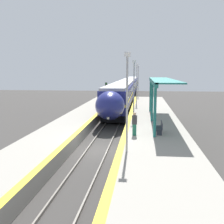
# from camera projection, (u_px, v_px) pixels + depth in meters

# --- Properties ---
(ground_plane) EXTENTS (120.00, 120.00, 0.00)m
(ground_plane) POSITION_uv_depth(u_px,v_px,m) (98.00, 150.00, 19.69)
(ground_plane) COLOR #383533
(rail_left) EXTENTS (0.08, 90.00, 0.15)m
(rail_left) POSITION_uv_depth(u_px,v_px,m) (88.00, 149.00, 19.75)
(rail_left) COLOR slate
(rail_left) RESTS_ON ground_plane
(rail_right) EXTENTS (0.08, 90.00, 0.15)m
(rail_right) POSITION_uv_depth(u_px,v_px,m) (108.00, 150.00, 19.60)
(rail_right) COLOR slate
(rail_right) RESTS_ON ground_plane
(train) EXTENTS (2.92, 65.16, 3.82)m
(train) POSITION_uv_depth(u_px,v_px,m) (128.00, 88.00, 56.84)
(train) COLOR black
(train) RESTS_ON ground_plane
(platform_right) EXTENTS (4.92, 64.00, 0.92)m
(platform_right) POSITION_uv_depth(u_px,v_px,m) (157.00, 146.00, 19.18)
(platform_right) COLOR gray
(platform_right) RESTS_ON ground_plane
(platform_left) EXTENTS (3.56, 64.00, 0.92)m
(platform_left) POSITION_uv_depth(u_px,v_px,m) (51.00, 143.00, 19.99)
(platform_left) COLOR gray
(platform_left) RESTS_ON ground_plane
(platform_bench) EXTENTS (0.44, 1.71, 0.89)m
(platform_bench) POSITION_uv_depth(u_px,v_px,m) (160.00, 127.00, 20.78)
(platform_bench) COLOR #2D333D
(platform_bench) RESTS_ON platform_right
(person_waiting) EXTENTS (0.36, 0.22, 1.69)m
(person_waiting) POSITION_uv_depth(u_px,v_px,m) (134.00, 123.00, 20.12)
(person_waiting) COLOR #1E604C
(person_waiting) RESTS_ON platform_right
(railway_signal) EXTENTS (0.28, 0.28, 3.91)m
(railway_signal) POSITION_uv_depth(u_px,v_px,m) (106.00, 93.00, 40.01)
(railway_signal) COLOR #59595E
(railway_signal) RESTS_ON ground_plane
(lamppost_near) EXTENTS (0.36, 0.20, 5.64)m
(lamppost_near) POSITION_uv_depth(u_px,v_px,m) (127.00, 96.00, 15.70)
(lamppost_near) COLOR #9E9EA3
(lamppost_near) RESTS_ON platform_right
(lamppost_mid) EXTENTS (0.36, 0.20, 5.64)m
(lamppost_mid) POSITION_uv_depth(u_px,v_px,m) (134.00, 86.00, 27.20)
(lamppost_mid) COLOR #9E9EA3
(lamppost_mid) RESTS_ON platform_right
(lamppost_far) EXTENTS (0.36, 0.20, 5.64)m
(lamppost_far) POSITION_uv_depth(u_px,v_px,m) (137.00, 81.00, 38.70)
(lamppost_far) COLOR #9E9EA3
(lamppost_far) RESTS_ON platform_right
(lamppost_farthest) EXTENTS (0.36, 0.20, 5.64)m
(lamppost_farthest) POSITION_uv_depth(u_px,v_px,m) (138.00, 79.00, 50.20)
(lamppost_farthest) COLOR #9E9EA3
(lamppost_farthest) RESTS_ON platform_right
(station_canopy) EXTENTS (2.02, 15.85, 3.87)m
(station_canopy) POSITION_uv_depth(u_px,v_px,m) (159.00, 82.00, 25.47)
(station_canopy) COLOR #1E6B66
(station_canopy) RESTS_ON platform_right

